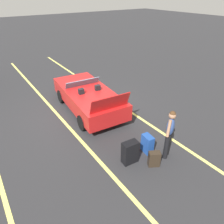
# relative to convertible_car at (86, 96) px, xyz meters

# --- Properties ---
(ground_plane) EXTENTS (80.00, 80.00, 0.00)m
(ground_plane) POSITION_rel_convertible_car_xyz_m (-0.20, 0.02, -0.59)
(ground_plane) COLOR #28282B
(lot_line_near) EXTENTS (18.00, 0.12, 0.01)m
(lot_line_near) POSITION_rel_convertible_car_xyz_m (-0.20, -1.37, -0.59)
(lot_line_near) COLOR #EAE066
(lot_line_near) RESTS_ON ground_plane
(lot_line_mid) EXTENTS (18.00, 0.12, 0.01)m
(lot_line_mid) POSITION_rel_convertible_car_xyz_m (-0.20, 1.33, -0.59)
(lot_line_mid) COLOR #EAE066
(lot_line_mid) RESTS_ON ground_plane
(convertible_car) EXTENTS (4.29, 2.11, 1.52)m
(convertible_car) POSITION_rel_convertible_car_xyz_m (0.00, 0.00, 0.00)
(convertible_car) COLOR red
(convertible_car) RESTS_ON ground_plane
(suitcase_large_black) EXTENTS (0.34, 0.50, 0.74)m
(suitcase_large_black) POSITION_rel_convertible_car_xyz_m (-3.74, 0.57, -0.22)
(suitcase_large_black) COLOR black
(suitcase_large_black) RESTS_ON ground_plane
(suitcase_medium_bright) EXTENTS (0.42, 0.28, 0.62)m
(suitcase_medium_bright) POSITION_rel_convertible_car_xyz_m (-3.70, -0.19, -0.28)
(suitcase_medium_bright) COLOR #1E479E
(suitcase_medium_bright) RESTS_ON ground_plane
(suitcase_small_carryon) EXTENTS (0.34, 0.39, 0.50)m
(suitcase_small_carryon) POSITION_rel_convertible_car_xyz_m (-4.28, 0.07, -0.34)
(suitcase_small_carryon) COLOR #2D2319
(suitcase_small_carryon) RESTS_ON ground_plane
(traveler_person) EXTENTS (0.35, 0.58, 1.65)m
(traveler_person) POSITION_rel_convertible_car_xyz_m (-4.20, -0.55, 0.34)
(traveler_person) COLOR black
(traveler_person) RESTS_ON ground_plane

